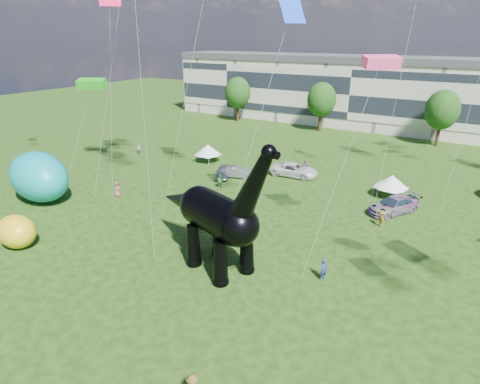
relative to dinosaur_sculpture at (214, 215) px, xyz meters
The scene contains 15 objects.
ground 6.43m from the dinosaur_sculpture, 71.92° to the right, with size 220.00×220.00×0.00m, color #16330C.
terrace_row 57.79m from the dinosaur_sculpture, 96.46° to the left, with size 78.00×11.00×12.00m, color beige.
tree_far_left 56.20m from the dinosaur_sculpture, 120.49° to the left, with size 5.20×5.20×9.44m.
tree_mid_left 49.57m from the dinosaur_sculpture, 102.24° to the left, with size 5.20×5.20×9.44m.
tree_mid_right 49.36m from the dinosaur_sculpture, 78.89° to the left, with size 5.20×5.20×9.44m.
dinosaur_sculpture is the anchor object (origin of this frame).
car_silver 21.00m from the dinosaur_sculpture, 122.51° to the left, with size 1.67×4.16×1.42m, color #B1B2B6.
car_grey 20.96m from the dinosaur_sculpture, 117.85° to the left, with size 1.50×4.29×1.41m, color gray.
car_white 23.06m from the dinosaur_sculpture, 99.29° to the left, with size 2.73×5.92×1.65m, color white.
car_dark 20.27m from the dinosaur_sculpture, 61.44° to the left, with size 2.32×5.71×1.66m, color #595960.
gazebo_near 23.56m from the dinosaur_sculpture, 69.37° to the left, with size 4.47×4.47×2.47m.
gazebo_left 27.52m from the dinosaur_sculpture, 127.39° to the left, with size 3.95×3.95×2.49m.
inflatable_teal 23.71m from the dinosaur_sculpture, behind, with size 8.46×5.29×5.29m, color #0D9CA5.
inflatable_yellow 17.31m from the dinosaur_sculpture, 157.78° to the right, with size 3.66×2.81×2.81m, color yellow.
visitors 11.71m from the dinosaur_sculpture, 93.79° to the left, with size 52.55×44.39×1.86m.
Camera 1 is at (14.50, -17.38, 16.77)m, focal length 30.00 mm.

